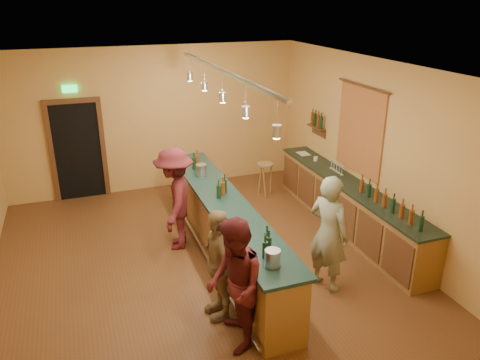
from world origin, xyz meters
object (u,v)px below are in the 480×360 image
object	(u,v)px
customer_b	(219,264)
bar_stool	(265,169)
back_counter	(348,205)
customer_a	(235,286)
bartender	(329,233)
customer_c	(175,199)
tasting_bar	(224,224)

from	to	relation	value
customer_b	bar_stool	world-z (taller)	customer_b
back_counter	customer_a	xyz separation A→B (m)	(-3.06, -2.28, 0.39)
bartender	customer_a	bearing A→B (deg)	88.08
bartender	bar_stool	xyz separation A→B (m)	(0.49, 3.57, -0.30)
customer_b	customer_c	distance (m)	2.09
tasting_bar	customer_a	size ratio (longest dim) A/B	2.91
back_counter	tasting_bar	world-z (taller)	tasting_bar
back_counter	customer_c	distance (m)	3.25
customer_a	customer_b	world-z (taller)	customer_a
customer_a	customer_b	distance (m)	0.65
tasting_bar	customer_c	xyz separation A→B (m)	(-0.68, 0.63, 0.30)
customer_a	customer_b	xyz separation A→B (m)	(0.00, 0.64, -0.07)
back_counter	customer_a	distance (m)	3.83
customer_c	bartender	bearing A→B (deg)	61.70
customer_c	bar_stool	bearing A→B (deg)	142.59
tasting_bar	customer_b	distance (m)	1.57
back_counter	bartender	size ratio (longest dim) A/B	2.50
customer_c	bar_stool	size ratio (longest dim) A/B	2.42
back_counter	bar_stool	distance (m)	2.19
tasting_bar	bar_stool	distance (m)	2.76
tasting_bar	customer_b	xyz separation A→B (m)	(-0.55, -1.46, 0.20)
tasting_bar	customer_b	world-z (taller)	customer_b
customer_a	customer_c	world-z (taller)	customer_c
back_counter	customer_c	bearing A→B (deg)	172.03
tasting_bar	bar_stool	xyz separation A→B (m)	(1.66, 2.20, 0.00)
customer_c	tasting_bar	bearing A→B (deg)	66.14
bartender	customer_b	bearing A→B (deg)	68.06
customer_c	bar_stool	distance (m)	2.84
bar_stool	customer_c	bearing A→B (deg)	-146.13
customer_b	customer_c	world-z (taller)	customer_c
tasting_bar	bartender	distance (m)	1.83
back_counter	customer_c	world-z (taller)	customer_c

